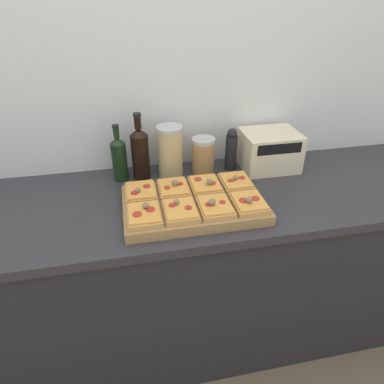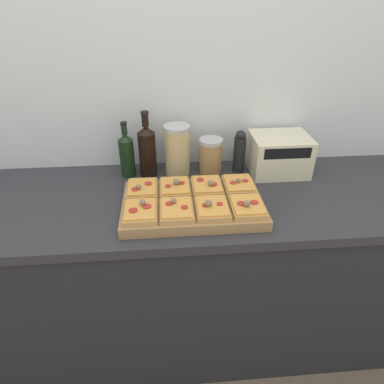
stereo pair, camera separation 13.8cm
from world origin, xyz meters
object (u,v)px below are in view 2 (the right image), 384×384
(cutting_board, at_px, (193,205))
(grain_jar_short, at_px, (211,156))
(wine_bottle, at_px, (147,150))
(toaster_oven, at_px, (279,154))
(grain_jar_tall, at_px, (177,150))
(olive_oil_bottle, at_px, (127,154))
(pepper_mill, at_px, (239,152))

(cutting_board, height_order, grain_jar_short, grain_jar_short)
(wine_bottle, height_order, toaster_oven, wine_bottle)
(grain_jar_tall, bearing_deg, cutting_board, -81.70)
(olive_oil_bottle, distance_m, pepper_mill, 0.53)
(pepper_mill, bearing_deg, olive_oil_bottle, -180.00)
(olive_oil_bottle, xyz_separation_m, grain_jar_short, (0.39, 0.00, -0.02))
(cutting_board, xyz_separation_m, pepper_mill, (0.25, 0.31, 0.08))
(cutting_board, relative_size, grain_jar_short, 3.28)
(pepper_mill, height_order, toaster_oven, pepper_mill)
(wine_bottle, relative_size, grain_jar_short, 1.82)
(olive_oil_bottle, distance_m, wine_bottle, 0.10)
(grain_jar_tall, relative_size, pepper_mill, 1.15)
(wine_bottle, distance_m, grain_jar_tall, 0.14)
(pepper_mill, bearing_deg, grain_jar_short, -180.00)
(wine_bottle, relative_size, toaster_oven, 1.07)
(pepper_mill, bearing_deg, toaster_oven, -6.10)
(cutting_board, relative_size, grain_jar_tall, 2.32)
(cutting_board, bearing_deg, pepper_mill, 51.39)
(wine_bottle, bearing_deg, olive_oil_bottle, 180.00)
(grain_jar_short, bearing_deg, cutting_board, -109.75)
(wine_bottle, relative_size, pepper_mill, 1.48)
(cutting_board, distance_m, grain_jar_short, 0.34)
(wine_bottle, xyz_separation_m, pepper_mill, (0.43, 0.00, -0.02))
(wine_bottle, distance_m, grain_jar_short, 0.30)
(cutting_board, height_order, toaster_oven, toaster_oven)
(cutting_board, xyz_separation_m, grain_jar_tall, (-0.05, 0.31, 0.10))
(cutting_board, distance_m, olive_oil_bottle, 0.43)
(toaster_oven, bearing_deg, cutting_board, -146.21)
(wine_bottle, relative_size, grain_jar_tall, 1.29)
(grain_jar_tall, xyz_separation_m, grain_jar_short, (0.16, 0.00, -0.04))
(pepper_mill, bearing_deg, cutting_board, -128.61)
(olive_oil_bottle, relative_size, grain_jar_short, 1.55)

